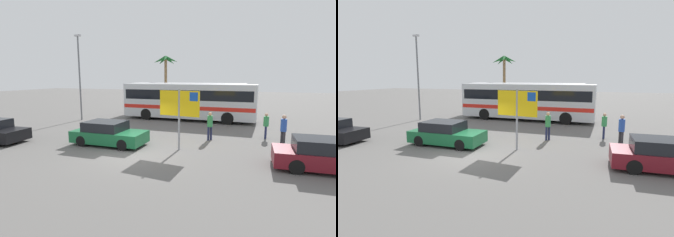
{
  "view_description": "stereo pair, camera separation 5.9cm",
  "coord_description": "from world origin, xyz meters",
  "views": [
    {
      "loc": [
        5.97,
        -11.16,
        3.8
      ],
      "look_at": [
        0.57,
        3.6,
        1.3
      ],
      "focal_mm": 28.13,
      "sensor_mm": 36.0,
      "label": 1
    },
    {
      "loc": [
        6.03,
        -11.14,
        3.8
      ],
      "look_at": [
        0.57,
        3.6,
        1.3
      ],
      "focal_mm": 28.13,
      "sensor_mm": 36.0,
      "label": 2
    }
  ],
  "objects": [
    {
      "name": "pedestrian_crossing_lot",
      "position": [
        3.01,
        4.29,
        1.02
      ],
      "size": [
        0.32,
        0.32,
        1.72
      ],
      "rotation": [
        0.0,
        0.0,
        2.26
      ],
      "color": "#1E2347",
      "rests_on": "ground"
    },
    {
      "name": "lamp_post_right_side",
      "position": [
        -9.22,
        7.96,
        4.0
      ],
      "size": [
        0.56,
        0.2,
        7.35
      ],
      "color": "slate",
      "rests_on": "ground"
    },
    {
      "name": "car_maroon",
      "position": [
        8.59,
        0.73,
        0.64
      ],
      "size": [
        4.5,
        1.96,
        1.32
      ],
      "rotation": [
        0.0,
        0.0,
        0.04
      ],
      "color": "maroon",
      "rests_on": "ground"
    },
    {
      "name": "bus_front_coach",
      "position": [
        -0.26,
        11.1,
        1.78
      ],
      "size": [
        11.51,
        2.46,
        3.17
      ],
      "color": "silver",
      "rests_on": "ground"
    },
    {
      "name": "bus_rear_coach",
      "position": [
        -1.35,
        14.5,
        1.78
      ],
      "size": [
        11.51,
        2.46,
        3.17
      ],
      "color": "white",
      "rests_on": "ground"
    },
    {
      "name": "ferry_sign",
      "position": [
        1.96,
        1.62,
        2.33
      ],
      "size": [
        2.19,
        0.31,
        3.2
      ],
      "rotation": [
        0.0,
        0.0,
        -0.11
      ],
      "color": "gray",
      "rests_on": "ground"
    },
    {
      "name": "palm_tree_seaside",
      "position": [
        -5.13,
        18.41,
        4.92
      ],
      "size": [
        2.89,
        2.9,
        6.25
      ],
      "color": "brown",
      "rests_on": "ground"
    },
    {
      "name": "pedestrian_near_sign",
      "position": [
        7.06,
        4.17,
        1.05
      ],
      "size": [
        0.32,
        0.32,
        1.77
      ],
      "rotation": [
        0.0,
        0.0,
        0.65
      ],
      "color": "#2D2D33",
      "rests_on": "ground"
    },
    {
      "name": "car_green",
      "position": [
        -2.16,
        1.3,
        0.64
      ],
      "size": [
        4.13,
        1.9,
        1.32
      ],
      "rotation": [
        0.0,
        0.0,
        0.01
      ],
      "color": "#196638",
      "rests_on": "ground"
    },
    {
      "name": "pedestrian_by_bus",
      "position": [
        6.18,
        5.92,
        0.94
      ],
      "size": [
        0.32,
        0.32,
        1.6
      ],
      "rotation": [
        0.0,
        0.0,
        3.1
      ],
      "color": "#1E2347",
      "rests_on": "ground"
    },
    {
      "name": "ground",
      "position": [
        0.0,
        0.0,
        0.0
      ],
      "size": [
        120.0,
        120.0,
        0.0
      ],
      "primitive_type": "plane",
      "color": "#605E5B"
    }
  ]
}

